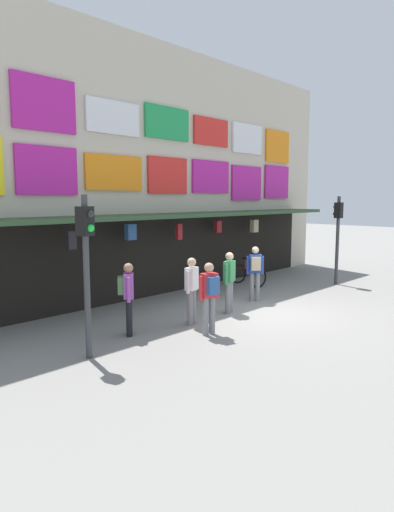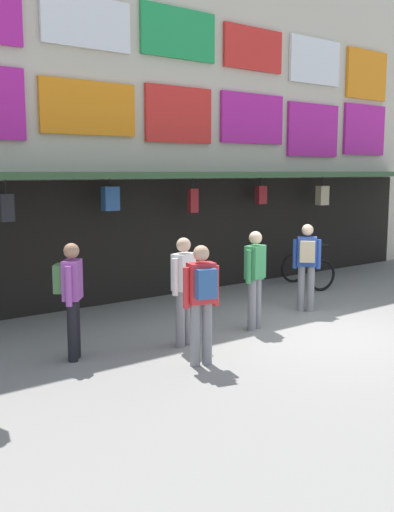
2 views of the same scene
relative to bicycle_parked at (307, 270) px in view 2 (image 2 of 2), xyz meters
The scene contains 8 objects.
ground_plane 3.93m from the bicycle_parked, 135.55° to the right, with size 80.00×80.00×0.00m, color gray.
shopfront 4.89m from the bicycle_parked, 146.74° to the left, with size 18.00×2.60×8.00m.
bicycle_parked is the anchor object (origin of this frame).
pedestrian_in_green 4.06m from the bicycle_parked, 150.70° to the right, with size 0.51×0.32×1.68m.
pedestrian_in_purple 2.54m from the bicycle_parked, 138.68° to the right, with size 0.47×0.47×1.68m.
pedestrian_in_red 6.13m from the bicycle_parked, 151.58° to the right, with size 0.52×0.42×1.68m.
pedestrian_in_black 6.88m from the bicycle_parked, 166.71° to the right, with size 0.47×0.48×1.68m.
pedestrian_in_white 5.43m from the bicycle_parked, 158.27° to the right, with size 0.51×0.32×1.68m.
Camera 2 is at (-7.31, -6.28, 2.67)m, focal length 40.64 mm.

